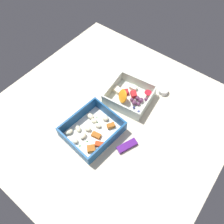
{
  "coord_description": "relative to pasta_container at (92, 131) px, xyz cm",
  "views": [
    {
      "loc": [
        32.61,
        26.68,
        67.86
      ],
      "look_at": [
        -0.77,
        0.65,
        4.0
      ],
      "focal_mm": 34.57,
      "sensor_mm": 36.0,
      "label": 1
    }
  ],
  "objects": [
    {
      "name": "paper_cup_liner",
      "position": [
        -30.4,
        9.86,
        -0.64
      ],
      "size": [
        3.87,
        3.87,
        1.94
      ],
      "primitive_type": "cylinder",
      "color": "white",
      "rests_on": "table_surface"
    },
    {
      "name": "candy_bar",
      "position": [
        -3.16,
        12.34,
        -1.01
      ],
      "size": [
        7.39,
        4.87,
        1.2
      ],
      "primitive_type": "cube",
      "rotation": [
        0.0,
        0.0,
        -0.39
      ],
      "color": "#51197A",
      "rests_on": "table_surface"
    },
    {
      "name": "fruit_bowl",
      "position": [
        -19.88,
        1.53,
        0.06
      ],
      "size": [
        16.39,
        17.17,
        5.98
      ],
      "rotation": [
        0.0,
        0.0,
        0.12
      ],
      "color": "silver",
      "rests_on": "table_surface"
    },
    {
      "name": "pasta_container",
      "position": [
        0.0,
        0.0,
        0.0
      ],
      "size": [
        19.12,
        17.0,
        5.22
      ],
      "rotation": [
        0.0,
        0.0,
        -0.1
      ],
      "color": "white",
      "rests_on": "table_surface"
    },
    {
      "name": "table_surface",
      "position": [
        -9.15,
        0.12,
        -2.61
      ],
      "size": [
        80.0,
        80.0,
        2.0
      ],
      "primitive_type": "cube",
      "color": "beige",
      "rests_on": "ground"
    }
  ]
}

